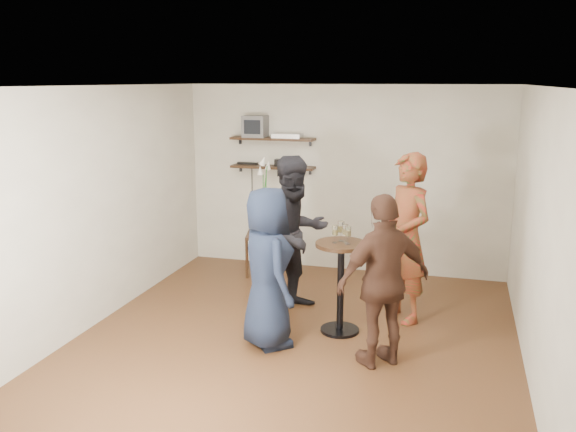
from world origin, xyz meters
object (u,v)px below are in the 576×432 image
Objects in this scene: crt_monitor at (256,126)px; side_table at (265,240)px; person_plaid at (407,238)px; person_navy at (267,268)px; dvd_deck at (288,136)px; person_dark at (295,234)px; radio at (283,163)px; drinks_table at (341,275)px; person_brown at (384,281)px.

side_table is (0.28, -0.46, -1.52)m from crt_monitor.
person_navy is (-1.28, -1.07, -0.13)m from person_plaid.
person_plaid is at bearing -40.57° from dvd_deck.
person_dark is at bearing -57.29° from crt_monitor.
crt_monitor is at bearing 180.00° from radio.
person_brown is (0.53, -0.64, 0.19)m from drinks_table.
dvd_deck is 2.72m from drinks_table.
person_navy is 0.99× the size of person_brown.
person_dark reaches higher than drinks_table.
drinks_table is at bearing -90.00° from person_brown.
radio is 0.12× the size of person_dark.
dvd_deck is 0.67× the size of side_table.
radio is 0.22× the size of drinks_table.
crt_monitor is 0.32× the size of drinks_table.
person_navy is at bearing -71.43° from side_table.
drinks_table is at bearing -90.00° from person_plaid.
person_plaid is 1.16× the size of person_navy.
person_plaid reaches higher than person_dark.
crt_monitor is 3.70m from person_brown.
person_navy is at bearing -91.39° from person_plaid.
drinks_table is 0.88m from person_dark.
dvd_deck is at bearing 119.44° from drinks_table.
side_table is 0.60× the size of drinks_table.
radio is (0.40, 0.00, -0.50)m from crt_monitor.
dvd_deck is 1.93m from person_dark.
drinks_table reaches higher than side_table.
crt_monitor reaches higher than person_plaid.
crt_monitor is 2.17m from person_dark.
person_brown is (1.90, -2.28, 0.33)m from side_table.
person_navy is (1.00, -2.62, -1.20)m from crt_monitor.
crt_monitor is at bearing -90.97° from person_brown.
person_dark is at bearing -70.98° from dvd_deck.
drinks_table is (1.38, -1.64, 0.14)m from side_table.
person_plaid is 1.04× the size of person_dark.
person_navy is (0.60, -2.62, -0.70)m from radio.
side_table is at bearing -159.73° from person_plaid.
drinks_table is at bearing -51.80° from crt_monitor.
person_plaid is (1.88, -1.55, -0.57)m from radio.
person_dark is 1.05m from person_navy.
crt_monitor is 0.80× the size of dvd_deck.
drinks_table is (1.65, -2.10, -1.38)m from crt_monitor.
person_dark reaches higher than person_brown.
dvd_deck reaches higher than person_navy.
crt_monitor is 0.18× the size of person_dark.
person_navy is at bearing -141.07° from person_dark.
side_table is 0.33× the size of person_dark.
person_navy reaches higher than radio.
dvd_deck is 0.22× the size of person_dark.
dvd_deck reaches higher than drinks_table.
person_plaid reaches higher than person_brown.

